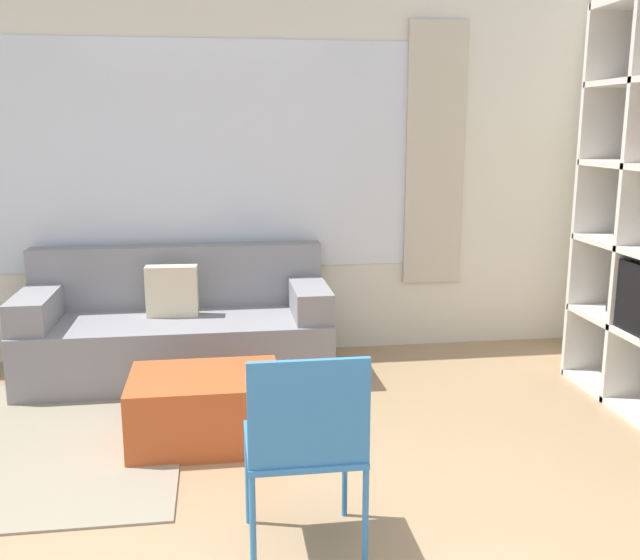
{
  "coord_description": "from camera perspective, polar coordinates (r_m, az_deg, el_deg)",
  "views": [
    {
      "loc": [
        0.17,
        -1.95,
        1.66
      ],
      "look_at": [
        0.7,
        1.76,
        0.85
      ],
      "focal_mm": 40.0,
      "sensor_mm": 36.0,
      "label": 1
    }
  ],
  "objects": [
    {
      "name": "folding_chair",
      "position": [
        2.74,
        -1.2,
        -12.48
      ],
      "size": [
        0.44,
        0.46,
        0.86
      ],
      "rotation": [
        0.0,
        0.0,
        3.14
      ],
      "color": "#3375B7",
      "rests_on": "ground_plane"
    },
    {
      "name": "wall_back",
      "position": [
        5.2,
        -10.14,
        8.65
      ],
      "size": [
        6.99,
        0.11,
        2.7
      ],
      "color": "silver",
      "rests_on": "ground_plane"
    },
    {
      "name": "couch_main",
      "position": [
        4.94,
        -11.26,
        -3.95
      ],
      "size": [
        2.01,
        0.83,
        0.85
      ],
      "color": "gray",
      "rests_on": "ground_plane"
    },
    {
      "name": "ottoman",
      "position": [
        3.92,
        -9.15,
        -10.08
      ],
      "size": [
        0.79,
        0.57,
        0.37
      ],
      "color": "#B74C23",
      "rests_on": "ground_plane"
    }
  ]
}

